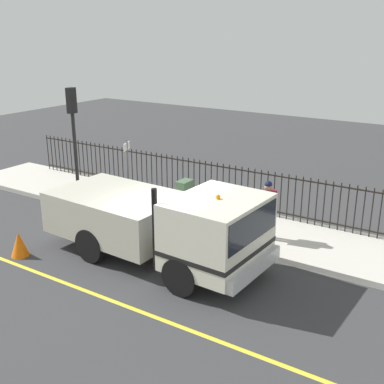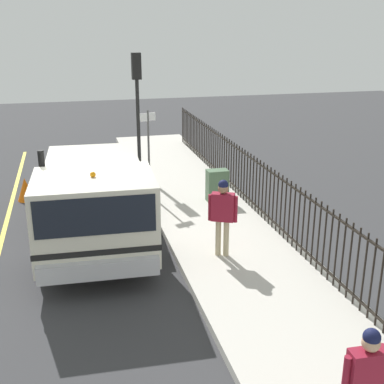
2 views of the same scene
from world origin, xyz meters
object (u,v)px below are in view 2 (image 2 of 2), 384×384
(street_sign, at_px, (149,144))
(worker_standing, at_px, (223,210))
(traffic_cone, at_px, (25,189))
(work_truck, at_px, (94,197))
(traffic_light_near, at_px, (137,90))
(pedestrian_distant, at_px, (366,376))
(utility_cabinet, at_px, (217,185))

(street_sign, bearing_deg, worker_standing, -79.02)
(worker_standing, bearing_deg, traffic_cone, -24.03)
(work_truck, height_order, traffic_light_near, traffic_light_near)
(work_truck, xyz_separation_m, pedestrian_distant, (2.68, -7.21, -0.03))
(utility_cabinet, bearing_deg, street_sign, 152.13)
(traffic_light_near, height_order, street_sign, traffic_light_near)
(street_sign, bearing_deg, traffic_light_near, 88.77)
(work_truck, relative_size, traffic_cone, 9.09)
(worker_standing, relative_size, traffic_cone, 2.48)
(worker_standing, relative_size, pedestrian_distant, 1.07)
(traffic_cone, height_order, street_sign, street_sign)
(pedestrian_distant, height_order, street_sign, street_sign)
(traffic_light_near, xyz_separation_m, traffic_cone, (-3.71, -1.41, -2.70))
(traffic_light_near, relative_size, utility_cabinet, 4.33)
(pedestrian_distant, relative_size, utility_cabinet, 1.77)
(traffic_light_near, bearing_deg, pedestrian_distant, 90.76)
(work_truck, xyz_separation_m, worker_standing, (2.66, -1.68, 0.04))
(work_truck, bearing_deg, pedestrian_distant, 113.03)
(traffic_cone, bearing_deg, worker_standing, -50.26)
(work_truck, bearing_deg, utility_cabinet, -150.24)
(worker_standing, bearing_deg, traffic_light_near, -56.93)
(work_truck, distance_m, traffic_cone, 4.31)
(pedestrian_distant, bearing_deg, traffic_light_near, 96.51)
(traffic_light_near, bearing_deg, street_sign, 85.65)
(utility_cabinet, relative_size, traffic_cone, 1.31)
(worker_standing, xyz_separation_m, traffic_light_near, (-0.82, 6.87, 1.80))
(work_truck, bearing_deg, traffic_cone, -60.97)
(worker_standing, xyz_separation_m, utility_cabinet, (0.96, 3.53, -0.62))
(worker_standing, relative_size, street_sign, 0.68)
(utility_cabinet, height_order, street_sign, street_sign)
(worker_standing, height_order, pedestrian_distant, worker_standing)
(pedestrian_distant, bearing_deg, traffic_cone, 115.15)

